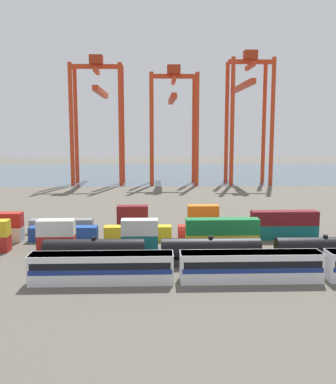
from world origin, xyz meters
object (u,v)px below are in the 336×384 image
Objects in this scene: gantry_crane_east at (247,103)px; shipping_container_11 at (138,233)px; gantry_crane_west at (98,107)px; gantry_crane_central at (173,112)px; freight_tank_row at (325,250)px; shipping_container_19 at (133,225)px; shipping_container_10 at (64,234)px; passenger_train at (251,265)px.

shipping_container_11 is at bearing -113.45° from gantry_crane_east.
gantry_crane_east reaches higher than gantry_crane_west.
gantry_crane_central is at bearing 83.29° from shipping_container_11.
freight_tank_row is 13.66× the size of shipping_container_19.
gantry_crane_central reaches higher than shipping_container_10.
shipping_container_19 is at bearing 120.39° from passenger_train.
gantry_crane_east is at bearing 84.24° from freight_tank_row.
shipping_container_10 is 93.10m from gantry_crane_west.
freight_tank_row is 6.82× the size of shipping_container_10.
passenger_train is 1.22× the size of gantry_crane_west.
gantry_crane_west is 56.58m from gantry_crane_east.
gantry_crane_west is (-4.49, 88.82, 27.56)m from shipping_container_10.
gantry_crane_central is 28.48m from gantry_crane_east.
shipping_container_11 is at bearing 151.98° from freight_tank_row.
freight_tank_row is at bearing -95.76° from gantry_crane_east.
freight_tank_row is 1.75× the size of gantry_crane_west.
shipping_container_10 is 95.42m from gantry_crane_central.
gantry_crane_west is at bearing 179.90° from gantry_crane_central.
freight_tank_row reaches higher than shipping_container_19.
gantry_crane_west reaches higher than shipping_container_19.
shipping_container_10 is 13.35m from shipping_container_11.
passenger_train is at bearing -59.61° from shipping_container_19.
freight_tank_row is 6.82× the size of shipping_container_11.
gantry_crane_central is at bearing 92.64° from passenger_train.
gantry_crane_central reaches higher than shipping_container_19.
gantry_crane_west is 28.34m from gantry_crane_central.
shipping_container_10 is 0.25× the size of gantry_crane_east.
shipping_container_11 is 2.00× the size of shipping_container_19.
gantry_crane_east is (56.56, 0.46, 1.44)m from gantry_crane_west.
shipping_container_10 is 107.34m from gantry_crane_east.
shipping_container_10 is 13.78m from shipping_container_19.
gantry_crane_east reaches higher than shipping_container_19.
freight_tank_row reaches higher than passenger_train.
passenger_train reaches higher than shipping_container_11.
gantry_crane_west is (-33.38, 110.86, 26.72)m from passenger_train.
freight_tank_row is (12.66, 7.04, -0.08)m from passenger_train.
passenger_train is 113.68m from gantry_crane_central.
gantry_crane_west reaches higher than shipping_container_11.
freight_tank_row is at bearing 29.06° from passenger_train.
shipping_container_11 is 6.74m from shipping_container_19.
shipping_container_11 is at bearing -78.64° from gantry_crane_west.
shipping_container_19 is 0.12× the size of gantry_crane_east.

